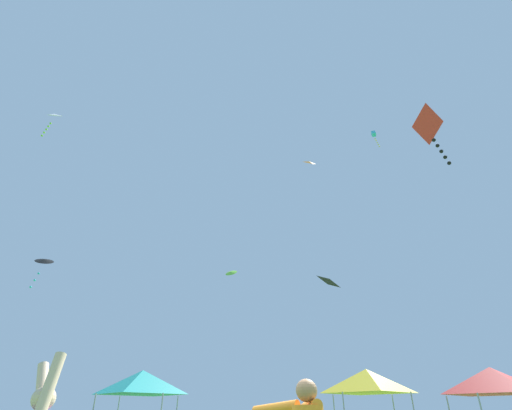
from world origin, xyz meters
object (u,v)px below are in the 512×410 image
(canopy_tent_teal, at_px, (142,382))
(kite_orange_diamond, at_px, (309,162))
(canopy_tent_red, at_px, (493,381))
(kite_black_diamond, at_px, (329,281))
(kite_black_delta, at_px, (44,261))
(canopy_tent_yellow, at_px, (367,381))
(kite_cyan_box, at_px, (374,134))
(kite_red_diamond, at_px, (429,128))
(kite_white_diamond, at_px, (53,116))
(kite_lime_delta, at_px, (231,272))

(canopy_tent_teal, relative_size, kite_orange_diamond, 2.35)
(canopy_tent_red, height_order, kite_black_diamond, kite_black_diamond)
(kite_orange_diamond, relative_size, kite_black_diamond, 1.12)
(kite_black_delta, bearing_deg, kite_orange_diamond, 6.99)
(canopy_tent_yellow, relative_size, kite_black_delta, 1.32)
(canopy_tent_yellow, bearing_deg, canopy_tent_red, -41.38)
(kite_orange_diamond, bearing_deg, kite_cyan_box, -63.44)
(kite_red_diamond, bearing_deg, kite_white_diamond, 163.85)
(kite_lime_delta, bearing_deg, kite_orange_diamond, -8.69)
(canopy_tent_red, bearing_deg, canopy_tent_teal, 170.37)
(canopy_tent_red, bearing_deg, kite_red_diamond, -115.80)
(kite_orange_diamond, relative_size, kite_black_delta, 0.54)
(kite_red_diamond, bearing_deg, kite_orange_diamond, 96.20)
(canopy_tent_yellow, distance_m, kite_cyan_box, 15.15)
(kite_red_diamond, height_order, kite_cyan_box, kite_cyan_box)
(kite_lime_delta, bearing_deg, kite_white_diamond, -122.74)
(kite_red_diamond, bearing_deg, kite_cyan_box, 80.55)
(canopy_tent_teal, bearing_deg, kite_black_delta, 145.39)
(canopy_tent_red, relative_size, kite_black_delta, 1.22)
(kite_black_delta, bearing_deg, kite_lime_delta, 14.76)
(kite_white_diamond, bearing_deg, kite_orange_diamond, 38.81)
(kite_red_diamond, xyz_separation_m, kite_black_delta, (-21.01, 14.33, 1.01))
(kite_black_diamond, distance_m, kite_black_delta, 19.58)
(canopy_tent_teal, xyz_separation_m, canopy_tent_yellow, (9.57, 0.97, 0.09))
(kite_lime_delta, bearing_deg, kite_black_diamond, -28.63)
(canopy_tent_teal, bearing_deg, kite_black_diamond, 35.86)
(kite_cyan_box, bearing_deg, kite_lime_delta, 141.59)
(kite_red_diamond, bearing_deg, kite_lime_delta, 115.17)
(kite_white_diamond, relative_size, kite_black_delta, 0.74)
(canopy_tent_teal, relative_size, kite_white_diamond, 1.74)
(kite_white_diamond, relative_size, kite_lime_delta, 1.64)
(kite_lime_delta, height_order, kite_black_delta, kite_lime_delta)
(kite_orange_diamond, height_order, kite_white_diamond, kite_orange_diamond)
(kite_white_diamond, xyz_separation_m, kite_red_diamond, (16.59, -4.80, -5.45))
(canopy_tent_yellow, xyz_separation_m, kite_black_delta, (-19.80, 6.08, 8.05))
(kite_cyan_box, xyz_separation_m, kite_black_diamond, (-3.15, 4.18, -8.53))
(canopy_tent_red, distance_m, kite_cyan_box, 15.78)
(kite_white_diamond, xyz_separation_m, kite_black_delta, (-4.42, 9.53, -4.44))
(canopy_tent_teal, relative_size, kite_black_diamond, 2.63)
(canopy_tent_red, xyz_separation_m, kite_black_delta, (-23.45, 9.30, 8.27))
(kite_black_diamond, bearing_deg, kite_cyan_box, -52.96)
(canopy_tent_red, bearing_deg, kite_cyan_box, 99.55)
(kite_white_diamond, xyz_separation_m, kite_lime_delta, (8.28, 12.88, -4.28))
(kite_cyan_box, relative_size, kite_lime_delta, 1.32)
(canopy_tent_red, relative_size, kite_white_diamond, 1.65)
(kite_orange_diamond, distance_m, kite_black_delta, 21.57)
(kite_red_diamond, distance_m, kite_lime_delta, 19.57)
(canopy_tent_red, xyz_separation_m, canopy_tent_yellow, (-3.65, 3.22, 0.22))
(canopy_tent_yellow, relative_size, kite_white_diamond, 1.79)
(kite_orange_diamond, height_order, kite_black_diamond, kite_orange_diamond)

